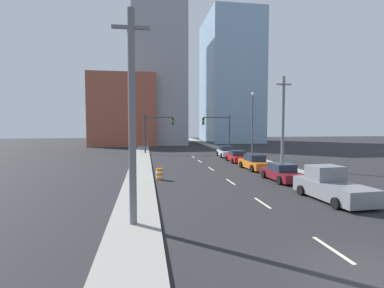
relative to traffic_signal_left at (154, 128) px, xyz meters
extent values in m
plane|color=#262628|center=(5.36, -39.46, -3.99)|extent=(200.00, 200.00, 0.00)
cube|color=gray|center=(-1.81, 6.62, -3.90)|extent=(2.28, 92.16, 0.17)
cube|color=gray|center=(12.53, 6.62, -3.90)|extent=(2.28, 92.16, 0.17)
cube|color=beige|center=(5.36, -37.46, -3.98)|extent=(0.16, 2.40, 0.01)
cube|color=beige|center=(5.36, -30.92, -3.98)|extent=(0.16, 2.40, 0.01)
cube|color=beige|center=(5.36, -24.38, -3.98)|extent=(0.16, 2.40, 0.01)
cube|color=beige|center=(5.36, -17.22, -3.98)|extent=(0.16, 2.40, 0.01)
cube|color=beige|center=(5.36, -10.87, -3.98)|extent=(0.16, 2.40, 0.01)
cube|color=beige|center=(5.36, -5.62, -3.98)|extent=(0.16, 2.40, 0.01)
cube|color=#9E513D|center=(-6.00, 23.28, 3.68)|extent=(14.00, 16.00, 15.34)
cube|color=#99999E|center=(2.00, 27.28, 11.87)|extent=(12.00, 20.00, 31.71)
cube|color=#8CADC6|center=(21.24, 31.28, 12.38)|extent=(13.00, 20.00, 32.74)
cylinder|color=#38383D|center=(-1.33, 0.00, -0.93)|extent=(0.24, 0.24, 6.11)
cylinder|color=#38383D|center=(0.83, 0.00, 1.72)|extent=(4.33, 0.16, 0.16)
cube|color=#194C1E|center=(3.00, 0.00, 1.09)|extent=(0.34, 0.32, 1.10)
cylinder|color=#4C0C0C|center=(3.00, -0.17, 1.43)|extent=(0.22, 0.04, 0.22)
cylinder|color=yellow|center=(3.00, -0.17, 1.09)|extent=(0.22, 0.04, 0.22)
cylinder|color=#0C3F14|center=(3.00, -0.17, 0.75)|extent=(0.22, 0.04, 0.22)
cylinder|color=#38383D|center=(12.23, 0.00, -0.93)|extent=(0.24, 0.24, 6.11)
cylinder|color=#38383D|center=(10.06, 0.00, 1.72)|extent=(4.33, 0.16, 0.16)
cube|color=#194C1E|center=(7.90, 0.00, 1.09)|extent=(0.34, 0.32, 1.10)
cylinder|color=#4C0C0C|center=(7.90, -0.17, 1.43)|extent=(0.22, 0.04, 0.22)
cylinder|color=yellow|center=(7.90, -0.17, 1.09)|extent=(0.22, 0.04, 0.22)
cylinder|color=#0C3F14|center=(7.90, -0.17, 0.75)|extent=(0.22, 0.04, 0.22)
cylinder|color=slate|center=(-1.84, -33.99, 0.71)|extent=(0.32, 0.32, 9.40)
cube|color=slate|center=(-1.84, -33.99, 4.61)|extent=(1.60, 0.14, 0.14)
cylinder|color=slate|center=(12.63, -18.27, 0.72)|extent=(0.32, 0.32, 9.42)
cube|color=slate|center=(12.63, -18.27, 4.63)|extent=(1.60, 0.14, 0.14)
cylinder|color=orange|center=(-0.18, -22.71, -3.89)|extent=(0.56, 0.56, 0.19)
cylinder|color=white|center=(-0.18, -22.71, -3.70)|extent=(0.56, 0.56, 0.19)
cylinder|color=orange|center=(-0.18, -22.71, -3.51)|extent=(0.56, 0.56, 0.19)
cylinder|color=white|center=(-0.18, -22.71, -3.32)|extent=(0.56, 0.56, 0.19)
cylinder|color=orange|center=(-0.18, -22.71, -3.13)|extent=(0.56, 0.56, 0.19)
cylinder|color=#4C4C51|center=(12.51, -9.78, 0.16)|extent=(0.20, 0.20, 8.29)
sphere|color=white|center=(12.51, -9.78, 4.52)|extent=(0.44, 0.44, 0.44)
cube|color=slate|center=(9.76, -31.02, -3.36)|extent=(2.46, 5.42, 0.92)
cube|color=slate|center=(9.72, -30.23, -2.45)|extent=(1.99, 1.70, 0.89)
cylinder|color=black|center=(8.56, -29.45, -3.67)|extent=(0.26, 0.64, 0.63)
cylinder|color=black|center=(10.78, -29.32, -3.67)|extent=(0.26, 0.64, 0.63)
cylinder|color=black|center=(8.75, -32.73, -3.67)|extent=(0.26, 0.64, 0.63)
cylinder|color=black|center=(10.97, -32.60, -3.67)|extent=(0.26, 0.64, 0.63)
cube|color=maroon|center=(9.56, -24.59, -3.49)|extent=(1.92, 4.70, 0.64)
cube|color=#1E2838|center=(9.56, -24.59, -2.88)|extent=(1.63, 2.14, 0.59)
cylinder|color=black|center=(8.60, -23.18, -3.66)|extent=(0.24, 0.67, 0.66)
cylinder|color=black|center=(10.45, -23.12, -3.66)|extent=(0.24, 0.67, 0.66)
cylinder|color=black|center=(8.68, -26.06, -3.66)|extent=(0.24, 0.67, 0.66)
cylinder|color=black|center=(10.53, -26.00, -3.66)|extent=(0.24, 0.67, 0.66)
cube|color=orange|center=(9.60, -18.42, -3.45)|extent=(1.95, 4.84, 0.70)
cube|color=#1E2838|center=(9.60, -18.42, -2.78)|extent=(1.61, 2.21, 0.64)
cylinder|color=black|center=(8.63, -16.99, -3.64)|extent=(0.25, 0.70, 0.69)
cylinder|color=black|center=(10.42, -16.90, -3.64)|extent=(0.25, 0.70, 0.69)
cylinder|color=black|center=(8.77, -19.93, -3.64)|extent=(0.25, 0.70, 0.69)
cylinder|color=black|center=(10.56, -19.85, -3.64)|extent=(0.25, 0.70, 0.69)
cube|color=red|center=(9.79, -12.03, -3.50)|extent=(2.01, 4.60, 0.63)
cube|color=#1E2838|center=(9.79, -12.03, -2.90)|extent=(1.71, 2.09, 0.58)
cylinder|color=black|center=(8.86, -10.59, -3.68)|extent=(0.24, 0.62, 0.62)
cylinder|color=black|center=(10.80, -10.64, -3.68)|extent=(0.24, 0.62, 0.62)
cylinder|color=black|center=(8.78, -13.41, -3.68)|extent=(0.24, 0.62, 0.62)
cylinder|color=black|center=(10.72, -13.46, -3.68)|extent=(0.24, 0.62, 0.62)
cube|color=silver|center=(9.94, -6.29, -3.45)|extent=(2.00, 4.48, 0.70)
cube|color=#1E2838|center=(9.94, -6.29, -2.77)|extent=(1.67, 2.05, 0.65)
cylinder|color=black|center=(9.08, -4.89, -3.64)|extent=(0.25, 0.71, 0.70)
cylinder|color=black|center=(10.93, -4.98, -3.64)|extent=(0.25, 0.71, 0.70)
cylinder|color=black|center=(8.94, -7.61, -3.64)|extent=(0.25, 0.71, 0.70)
cylinder|color=black|center=(10.80, -7.70, -3.64)|extent=(0.25, 0.71, 0.70)
camera|label=1|loc=(-1.28, -47.11, 0.51)|focal=28.00mm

